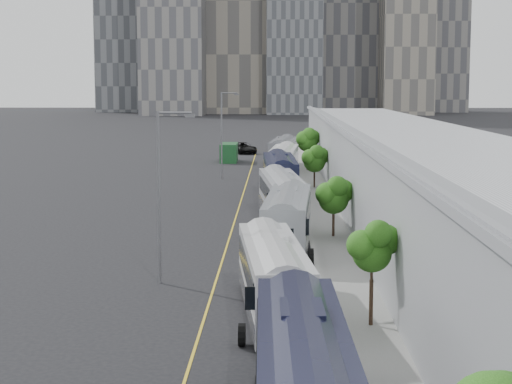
{
  "coord_description": "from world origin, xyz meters",
  "views": [
    {
      "loc": [
        1.79,
        -5.12,
        10.56
      ],
      "look_at": [
        0.31,
        55.23,
        3.0
      ],
      "focal_mm": 60.0,
      "sensor_mm": 36.0,
      "label": 1
    }
  ],
  "objects_px": {
    "street_lamp_far": "(223,129)",
    "suv": "(243,148)",
    "street_lamp_near": "(162,185)",
    "shipping_container": "(229,153)",
    "bus_6": "(284,165)",
    "bus_2": "(273,284)",
    "bus_3": "(288,225)",
    "bus_5": "(280,179)",
    "bus_4": "(282,201)",
    "bus_7": "(283,155)"
  },
  "relations": [
    {
      "from": "street_lamp_far",
      "to": "suv",
      "type": "bearing_deg",
      "value": 88.71
    },
    {
      "from": "street_lamp_near",
      "to": "shipping_container",
      "type": "bearing_deg",
      "value": 90.44
    },
    {
      "from": "bus_6",
      "to": "street_lamp_far",
      "type": "xyz_separation_m",
      "value": [
        -6.85,
        1.18,
        3.95
      ]
    },
    {
      "from": "bus_6",
      "to": "street_lamp_far",
      "type": "relative_size",
      "value": 1.38
    },
    {
      "from": "street_lamp_far",
      "to": "bus_2",
      "type": "bearing_deg",
      "value": -84.18
    },
    {
      "from": "bus_2",
      "to": "street_lamp_near",
      "type": "relative_size",
      "value": 1.37
    },
    {
      "from": "suv",
      "to": "bus_3",
      "type": "bearing_deg",
      "value": -109.16
    },
    {
      "from": "bus_2",
      "to": "bus_5",
      "type": "height_order",
      "value": "bus_5"
    },
    {
      "from": "shipping_container",
      "to": "bus_4",
      "type": "bearing_deg",
      "value": -82.66
    },
    {
      "from": "bus_2",
      "to": "street_lamp_far",
      "type": "height_order",
      "value": "street_lamp_far"
    },
    {
      "from": "bus_4",
      "to": "street_lamp_near",
      "type": "bearing_deg",
      "value": -112.21
    },
    {
      "from": "bus_5",
      "to": "suv",
      "type": "distance_m",
      "value": 52.6
    },
    {
      "from": "bus_4",
      "to": "street_lamp_far",
      "type": "xyz_separation_m",
      "value": [
        -6.48,
        30.44,
        3.97
      ]
    },
    {
      "from": "bus_4",
      "to": "bus_5",
      "type": "bearing_deg",
      "value": 85.25
    },
    {
      "from": "bus_5",
      "to": "suv",
      "type": "bearing_deg",
      "value": 93.83
    },
    {
      "from": "bus_6",
      "to": "bus_4",
      "type": "bearing_deg",
      "value": -86.75
    },
    {
      "from": "bus_6",
      "to": "suv",
      "type": "relative_size",
      "value": 2.17
    },
    {
      "from": "bus_2",
      "to": "street_lamp_near",
      "type": "distance_m",
      "value": 9.6
    },
    {
      "from": "bus_2",
      "to": "bus_6",
      "type": "distance_m",
      "value": 57.03
    },
    {
      "from": "bus_5",
      "to": "street_lamp_far",
      "type": "bearing_deg",
      "value": 109.25
    },
    {
      "from": "bus_4",
      "to": "shipping_container",
      "type": "xyz_separation_m",
      "value": [
        -7.04,
        51.84,
        -0.34
      ]
    },
    {
      "from": "shipping_container",
      "to": "street_lamp_near",
      "type": "bearing_deg",
      "value": -89.95
    },
    {
      "from": "bus_4",
      "to": "bus_7",
      "type": "distance_m",
      "value": 43.35
    },
    {
      "from": "street_lamp_near",
      "to": "shipping_container",
      "type": "xyz_separation_m",
      "value": [
        -0.57,
        73.05,
        -4.02
      ]
    },
    {
      "from": "bus_5",
      "to": "bus_6",
      "type": "distance_m",
      "value": 15.01
    },
    {
      "from": "street_lamp_near",
      "to": "street_lamp_far",
      "type": "relative_size",
      "value": 0.94
    },
    {
      "from": "bus_2",
      "to": "suv",
      "type": "bearing_deg",
      "value": 87.75
    },
    {
      "from": "street_lamp_near",
      "to": "street_lamp_far",
      "type": "xyz_separation_m",
      "value": [
        -0.01,
        51.65,
        0.29
      ]
    },
    {
      "from": "bus_7",
      "to": "shipping_container",
      "type": "bearing_deg",
      "value": 136.17
    },
    {
      "from": "bus_7",
      "to": "street_lamp_far",
      "type": "height_order",
      "value": "street_lamp_far"
    },
    {
      "from": "street_lamp_near",
      "to": "bus_3",
      "type": "bearing_deg",
      "value": 54.6
    },
    {
      "from": "bus_7",
      "to": "street_lamp_near",
      "type": "distance_m",
      "value": 65.02
    },
    {
      "from": "street_lamp_near",
      "to": "bus_4",
      "type": "bearing_deg",
      "value": 73.02
    },
    {
      "from": "shipping_container",
      "to": "suv",
      "type": "height_order",
      "value": "shipping_container"
    },
    {
      "from": "street_lamp_far",
      "to": "bus_5",
      "type": "bearing_deg",
      "value": -68.53
    },
    {
      "from": "street_lamp_far",
      "to": "shipping_container",
      "type": "distance_m",
      "value": 21.83
    },
    {
      "from": "bus_6",
      "to": "shipping_container",
      "type": "relative_size",
      "value": 2.29
    },
    {
      "from": "bus_4",
      "to": "bus_6",
      "type": "distance_m",
      "value": 29.26
    },
    {
      "from": "bus_4",
      "to": "shipping_container",
      "type": "bearing_deg",
      "value": 92.5
    },
    {
      "from": "shipping_container",
      "to": "bus_2",
      "type": "bearing_deg",
      "value": -85.74
    },
    {
      "from": "bus_5",
      "to": "street_lamp_far",
      "type": "xyz_separation_m",
      "value": [
        -6.36,
        16.18,
        3.87
      ]
    },
    {
      "from": "bus_6",
      "to": "bus_7",
      "type": "bearing_deg",
      "value": 93.75
    },
    {
      "from": "bus_3",
      "to": "bus_4",
      "type": "bearing_deg",
      "value": 95.02
    },
    {
      "from": "bus_4",
      "to": "street_lamp_far",
      "type": "distance_m",
      "value": 31.38
    },
    {
      "from": "bus_5",
      "to": "bus_2",
      "type": "bearing_deg",
      "value": -92.82
    },
    {
      "from": "bus_7",
      "to": "street_lamp_near",
      "type": "xyz_separation_m",
      "value": [
        -6.9,
        -64.56,
        3.64
      ]
    },
    {
      "from": "bus_7",
      "to": "street_lamp_near",
      "type": "bearing_deg",
      "value": -91.24
    },
    {
      "from": "bus_3",
      "to": "bus_5",
      "type": "bearing_deg",
      "value": 94.42
    },
    {
      "from": "bus_7",
      "to": "street_lamp_far",
      "type": "bearing_deg",
      "value": -113.31
    },
    {
      "from": "bus_7",
      "to": "bus_4",
      "type": "bearing_deg",
      "value": -85.7
    }
  ]
}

